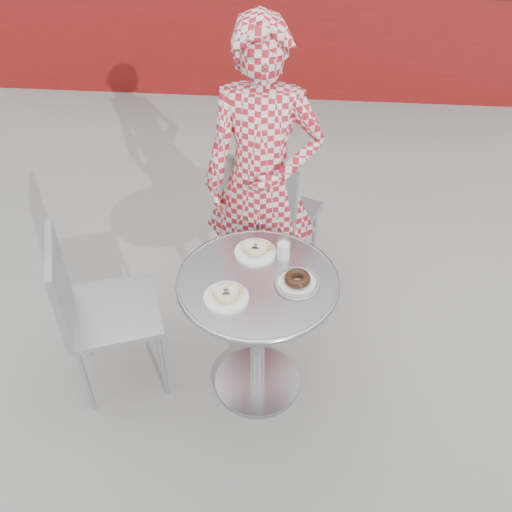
# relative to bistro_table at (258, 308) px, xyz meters

# --- Properties ---
(ground) EXTENTS (60.00, 60.00, 0.00)m
(ground) POSITION_rel_bistro_table_xyz_m (-0.03, -0.02, -0.58)
(ground) COLOR #979490
(ground) RESTS_ON ground
(bistro_table) EXTENTS (0.76, 0.76, 0.77)m
(bistro_table) POSITION_rel_bistro_table_xyz_m (0.00, 0.00, 0.00)
(bistro_table) COLOR #B6B6BB
(bistro_table) RESTS_ON ground
(chair_far) EXTENTS (0.60, 0.61, 0.98)m
(chair_far) POSITION_rel_bistro_table_xyz_m (0.02, 0.87, -0.28)
(chair_far) COLOR #ACAEB4
(chair_far) RESTS_ON ground
(chair_left) EXTENTS (0.58, 0.58, 0.94)m
(chair_left) POSITION_rel_bistro_table_xyz_m (-0.74, 0.00, -0.29)
(chair_left) COLOR #ACAEB4
(chair_left) RESTS_ON ground
(seated_person) EXTENTS (0.64, 0.43, 1.74)m
(seated_person) POSITION_rel_bistro_table_xyz_m (-0.03, 0.67, 0.29)
(seated_person) COLOR red
(seated_person) RESTS_ON ground
(plate_far) EXTENTS (0.20, 0.20, 0.05)m
(plate_far) POSITION_rel_bistro_table_xyz_m (-0.02, 0.19, 0.21)
(plate_far) COLOR white
(plate_far) RESTS_ON bistro_table
(plate_near) EXTENTS (0.20, 0.20, 0.05)m
(plate_near) POSITION_rel_bistro_table_xyz_m (-0.13, -0.13, 0.21)
(plate_near) COLOR white
(plate_near) RESTS_ON bistro_table
(plate_checker) EXTENTS (0.21, 0.21, 0.05)m
(plate_checker) POSITION_rel_bistro_table_xyz_m (0.18, -0.01, 0.20)
(plate_checker) COLOR white
(plate_checker) RESTS_ON bistro_table
(milk_cup) EXTENTS (0.07, 0.07, 0.10)m
(milk_cup) POSITION_rel_bistro_table_xyz_m (0.11, 0.17, 0.24)
(milk_cup) COLOR white
(milk_cup) RESTS_ON bistro_table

